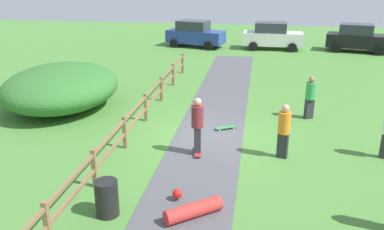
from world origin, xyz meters
TOP-DOWN VIEW (x-y plane):
  - ground_plane at (0.00, 0.00)m, footprint 60.00×60.00m
  - asphalt_path at (0.00, 0.00)m, footprint 2.40×28.00m
  - wooden_fence at (-2.60, 0.00)m, footprint 0.12×18.12m
  - bush_large at (-6.49, 2.26)m, footprint 4.59×5.51m
  - trash_bin at (-1.80, -5.08)m, footprint 0.56×0.56m
  - skater_riding at (-0.18, -1.38)m, footprint 0.45×0.82m
  - skater_fallen at (0.21, -4.81)m, footprint 1.37×1.39m
  - skateboard_loose at (0.54, 0.85)m, footprint 0.80×0.56m
  - bystander_green at (3.65, 2.60)m, footprint 0.51×0.51m
  - bystander_orange at (2.47, -1.17)m, footprint 0.47×0.47m
  - parked_car_blue at (-3.15, 17.02)m, footprint 4.48×2.73m
  - parked_car_white at (2.47, 17.01)m, footprint 4.22×2.05m
  - parked_car_black at (8.33, 17.02)m, footprint 4.46×2.66m

SIDE VIEW (x-z plane):
  - ground_plane at x=0.00m, z-range 0.00..0.00m
  - asphalt_path at x=0.00m, z-range 0.00..0.02m
  - skateboard_loose at x=0.54m, z-range 0.05..0.13m
  - skater_fallen at x=0.21m, z-range 0.02..0.38m
  - trash_bin at x=-1.80m, z-range 0.00..0.90m
  - wooden_fence at x=-2.60m, z-range 0.12..1.22m
  - bush_large at x=-6.49m, z-range 0.00..1.81m
  - bystander_green at x=3.65m, z-range 0.08..1.78m
  - parked_car_blue at x=-3.15m, z-range 0.00..1.92m
  - parked_car_white at x=2.47m, z-range 0.00..1.92m
  - parked_car_black at x=8.33m, z-range 0.00..1.92m
  - bystander_orange at x=2.47m, z-range 0.09..1.84m
  - skater_riding at x=-0.18m, z-range 0.13..1.98m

